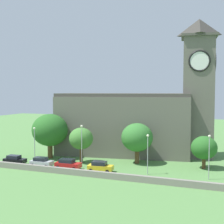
{
  "coord_description": "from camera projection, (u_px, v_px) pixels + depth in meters",
  "views": [
    {
      "loc": [
        24.4,
        -50.4,
        14.2
      ],
      "look_at": [
        1.9,
        7.11,
        10.05
      ],
      "focal_mm": 51.8,
      "sensor_mm": 36.0,
      "label": 1
    }
  ],
  "objects": [
    {
      "name": "streetlamp_east_mid",
      "position": [
        148.0,
        148.0,
        54.24
      ],
      "size": [
        0.44,
        0.44,
        6.82
      ],
      "color": "#9EA0A5",
      "rests_on": "ground"
    },
    {
      "name": "tree_riverside_east",
      "position": [
        50.0,
        130.0,
        67.37
      ],
      "size": [
        7.47,
        7.47,
        9.3
      ],
      "color": "brown",
      "rests_on": "ground"
    },
    {
      "name": "car_red",
      "position": [
        68.0,
        164.0,
        58.33
      ],
      "size": [
        4.7,
        2.31,
        1.82
      ],
      "color": "red",
      "rests_on": "ground"
    },
    {
      "name": "car_silver",
      "position": [
        41.0,
        162.0,
        60.14
      ],
      "size": [
        4.26,
        2.36,
        1.74
      ],
      "color": "silver",
      "rests_on": "ground"
    },
    {
      "name": "streetlamp_west_mid",
      "position": [
        35.0,
        139.0,
        63.66
      ],
      "size": [
        0.44,
        0.44,
        6.94
      ],
      "color": "#9EA0A5",
      "rests_on": "ground"
    },
    {
      "name": "church",
      "position": [
        139.0,
        117.0,
        71.19
      ],
      "size": [
        35.05,
        15.89,
        29.05
      ],
      "color": "#666056",
      "rests_on": "ground"
    },
    {
      "name": "car_black",
      "position": [
        15.0,
        160.0,
        62.23
      ],
      "size": [
        4.43,
        2.3,
        1.69
      ],
      "color": "black",
      "rests_on": "ground"
    },
    {
      "name": "tree_by_tower",
      "position": [
        204.0,
        148.0,
        58.41
      ],
      "size": [
        4.71,
        4.71,
        5.95
      ],
      "color": "brown",
      "rests_on": "ground"
    },
    {
      "name": "tree_churchyard",
      "position": [
        81.0,
        139.0,
        63.0
      ],
      "size": [
        4.7,
        4.7,
        6.93
      ],
      "color": "brown",
      "rests_on": "ground"
    },
    {
      "name": "streetlamp_east_end",
      "position": [
        209.0,
        150.0,
        51.06
      ],
      "size": [
        0.44,
        0.44,
        7.2
      ],
      "color": "#9EA0A5",
      "rests_on": "ground"
    },
    {
      "name": "car_yellow",
      "position": [
        100.0,
        167.0,
        56.22
      ],
      "size": [
        4.55,
        2.57,
        1.84
      ],
      "color": "gold",
      "rests_on": "ground"
    },
    {
      "name": "ground_plane",
      "position": [
        117.0,
        155.0,
        70.59
      ],
      "size": [
        200.0,
        200.0,
        0.0
      ],
      "primitive_type": "plane",
      "color": "#517F42"
    },
    {
      "name": "streetlamp_central",
      "position": [
        82.0,
        140.0,
        59.26
      ],
      "size": [
        0.44,
        0.44,
        7.85
      ],
      "color": "#9EA0A5",
      "rests_on": "ground"
    },
    {
      "name": "tree_riverside_west",
      "position": [
        137.0,
        138.0,
        62.5
      ],
      "size": [
        6.14,
        6.14,
        7.87
      ],
      "color": "brown",
      "rests_on": "ground"
    },
    {
      "name": "quay_barrier",
      "position": [
        79.0,
        172.0,
        53.78
      ],
      "size": [
        59.44,
        0.7,
        1.04
      ],
      "primitive_type": "cube",
      "color": "gray",
      "rests_on": "ground"
    }
  ]
}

